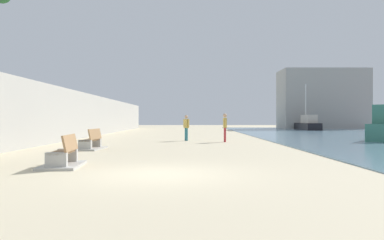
{
  "coord_description": "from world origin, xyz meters",
  "views": [
    {
      "loc": [
        0.88,
        -10.17,
        1.46
      ],
      "look_at": [
        1.02,
        17.38,
        1.37
      ],
      "focal_mm": 36.3,
      "sensor_mm": 36.0,
      "label": 1
    }
  ],
  "objects_px": {
    "bench_near": "(63,159)",
    "bench_far": "(91,145)",
    "person_walking": "(225,125)",
    "person_standing": "(186,126)",
    "boat_far_right": "(307,124)"
  },
  "relations": [
    {
      "from": "bench_far",
      "to": "person_standing",
      "type": "relative_size",
      "value": 1.28
    },
    {
      "from": "person_walking",
      "to": "person_standing",
      "type": "height_order",
      "value": "person_walking"
    },
    {
      "from": "bench_far",
      "to": "person_walking",
      "type": "height_order",
      "value": "person_walking"
    },
    {
      "from": "person_standing",
      "to": "boat_far_right",
      "type": "distance_m",
      "value": 28.77
    },
    {
      "from": "person_walking",
      "to": "boat_far_right",
      "type": "height_order",
      "value": "boat_far_right"
    },
    {
      "from": "bench_far",
      "to": "boat_far_right",
      "type": "relative_size",
      "value": 0.29
    },
    {
      "from": "bench_near",
      "to": "bench_far",
      "type": "relative_size",
      "value": 1.0
    },
    {
      "from": "bench_near",
      "to": "boat_far_right",
      "type": "height_order",
      "value": "boat_far_right"
    },
    {
      "from": "person_walking",
      "to": "person_standing",
      "type": "relative_size",
      "value": 1.05
    },
    {
      "from": "bench_near",
      "to": "person_walking",
      "type": "distance_m",
      "value": 13.79
    },
    {
      "from": "bench_near",
      "to": "person_standing",
      "type": "height_order",
      "value": "person_standing"
    },
    {
      "from": "bench_far",
      "to": "person_standing",
      "type": "xyz_separation_m",
      "value": [
        4.47,
        7.18,
        0.76
      ]
    },
    {
      "from": "person_standing",
      "to": "boat_far_right",
      "type": "bearing_deg",
      "value": 57.71
    },
    {
      "from": "bench_near",
      "to": "bench_far",
      "type": "xyz_separation_m",
      "value": [
        -0.86,
        6.6,
        0.0
      ]
    },
    {
      "from": "bench_far",
      "to": "person_walking",
      "type": "bearing_deg",
      "value": 39.87
    }
  ]
}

